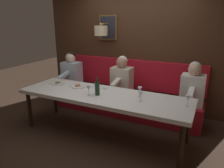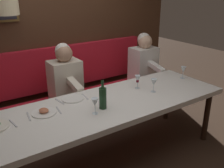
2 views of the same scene
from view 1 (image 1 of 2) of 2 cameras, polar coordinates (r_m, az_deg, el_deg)
The scene contains 15 objects.
ground_plane at distance 3.83m, azimuth -2.33°, elevation -13.21°, with size 12.00×12.00×0.00m, color #332319.
dining_table at distance 3.53m, azimuth -2.46°, elevation -3.62°, with size 0.90×2.89×0.74m.
banquette_bench at distance 4.45m, azimuth 3.09°, elevation -5.49°, with size 0.52×3.09×0.45m, color red.
back_wall_panel at distance 4.68m, azimuth 5.98°, elevation 10.02°, with size 0.59×4.29×2.90m.
diner_nearest at distance 3.95m, azimuth 20.96°, elevation -0.45°, with size 0.60×0.40×0.79m.
diner_near at distance 4.27m, azimuth 2.66°, elevation 1.91°, with size 0.60×0.40×0.79m.
diner_middle at distance 4.88m, azimuth -10.87°, elevation 3.54°, with size 0.60×0.40×0.79m.
place_setting_0 at distance 3.93m, azimuth -9.22°, elevation -0.57°, with size 0.24×0.33×0.05m.
place_setting_1 at distance 4.18m, azimuth -14.39°, elevation 0.20°, with size 0.24×0.33×0.05m.
place_setting_2 at distance 3.85m, azimuth -3.32°, elevation -0.83°, with size 0.24×0.32×0.01m.
wine_glass_0 at distance 3.38m, azimuth 7.45°, elevation -1.57°, with size 0.07×0.07×0.16m.
wine_glass_1 at distance 3.18m, azimuth 7.73°, elevation -2.75°, with size 0.07×0.07×0.16m.
wine_glass_2 at distance 3.18m, azimuth 19.76°, elevation -3.65°, with size 0.07×0.07×0.16m.
wine_glass_3 at distance 3.45m, azimuth -6.29°, elevation -1.14°, with size 0.07×0.07×0.16m.
wine_bottle at distance 3.43m, azimuth -4.00°, elevation -1.17°, with size 0.08×0.08×0.30m.
Camera 1 is at (-2.90, -1.58, 1.92)m, focal length 33.93 mm.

